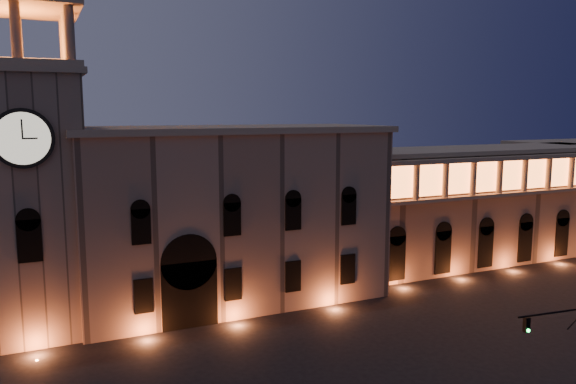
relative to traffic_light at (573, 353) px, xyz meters
name	(u,v)px	position (x,y,z in m)	size (l,w,h in m)	color
government_building	(231,215)	(-12.28, 29.94, 4.73)	(30.80, 12.80, 17.60)	#8B6F5B
clock_tower	(27,189)	(-30.71, 28.98, 8.46)	(9.80, 9.80, 32.40)	#8B6F5B
colonnade_wing	(478,203)	(21.79, 31.92, 3.29)	(40.60, 11.50, 14.50)	#866A56
traffic_light	(573,353)	(0.00, 0.00, 0.00)	(5.59, 0.95, 7.70)	black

